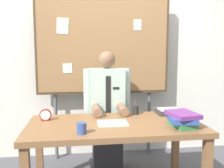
% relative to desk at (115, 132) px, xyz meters
% --- Properties ---
extents(back_wall, '(6.40, 0.08, 2.70)m').
position_rel_desk_xyz_m(back_wall, '(0.00, 1.18, 0.69)').
color(back_wall, silver).
rests_on(back_wall, ground_plane).
extents(desk, '(1.63, 0.82, 0.75)m').
position_rel_desk_xyz_m(desk, '(0.00, 0.00, 0.00)').
color(desk, brown).
rests_on(desk, ground_plane).
extents(person, '(0.55, 0.56, 1.43)m').
position_rel_desk_xyz_m(person, '(0.00, 0.60, 0.00)').
color(person, '#2D2D33').
rests_on(person, ground_plane).
extents(bulletin_board, '(1.73, 0.09, 2.13)m').
position_rel_desk_xyz_m(bulletin_board, '(-0.00, 0.98, 0.83)').
color(bulletin_board, '#4C3823').
rests_on(bulletin_board, ground_plane).
extents(book_stack, '(0.26, 0.32, 0.13)m').
position_rel_desk_xyz_m(book_stack, '(0.58, -0.20, 0.16)').
color(book_stack, '#337F47').
rests_on(book_stack, desk).
extents(open_notebook, '(0.28, 0.20, 0.01)m').
position_rel_desk_xyz_m(open_notebook, '(-0.02, -0.02, 0.09)').
color(open_notebook, white).
rests_on(open_notebook, desk).
extents(desk_clock, '(0.11, 0.04, 0.11)m').
position_rel_desk_xyz_m(desk_clock, '(-0.66, 0.18, 0.14)').
color(desk_clock, maroon).
rests_on(desk_clock, desk).
extents(coffee_mug, '(0.08, 0.08, 0.09)m').
position_rel_desk_xyz_m(coffee_mug, '(-0.31, -0.27, 0.13)').
color(coffee_mug, '#334C8C').
rests_on(coffee_mug, desk).
extents(pen_holder, '(0.07, 0.07, 0.16)m').
position_rel_desk_xyz_m(pen_holder, '(0.27, 0.31, 0.14)').
color(pen_holder, '#262626').
rests_on(pen_holder, desk).
extents(paper_tray, '(0.26, 0.20, 0.06)m').
position_rel_desk_xyz_m(paper_tray, '(0.64, 0.27, 0.12)').
color(paper_tray, '#333338').
rests_on(paper_tray, desk).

